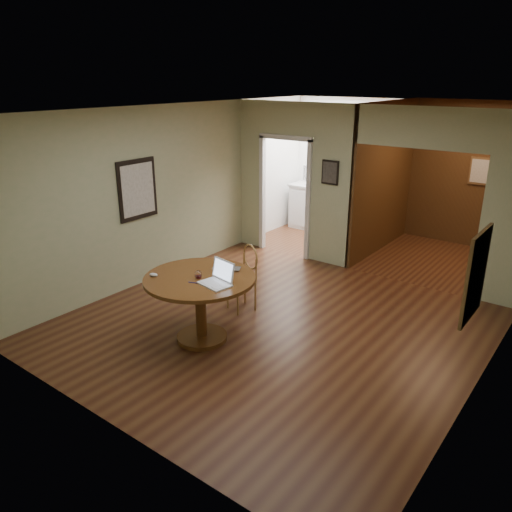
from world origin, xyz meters
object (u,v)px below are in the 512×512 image
Objects in this scene: chair at (245,274)px; closed_laptop at (226,270)px; open_laptop at (219,278)px; dining_table at (200,294)px.

chair is 2.70× the size of closed_laptop.
open_laptop is 0.38m from closed_laptop.
chair reaches higher than dining_table.
dining_table is 0.42m from closed_laptop.
chair is (-0.12, 1.02, -0.10)m from dining_table.
open_laptop is (0.31, -0.00, 0.28)m from dining_table.
open_laptop is 1.17× the size of closed_laptop.
chair is at bearing 96.56° from dining_table.
open_laptop reaches higher than dining_table.
closed_laptop is (0.25, -0.69, 0.33)m from chair.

